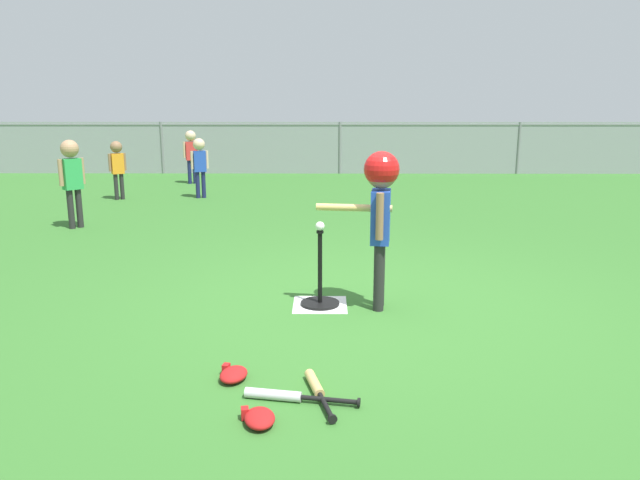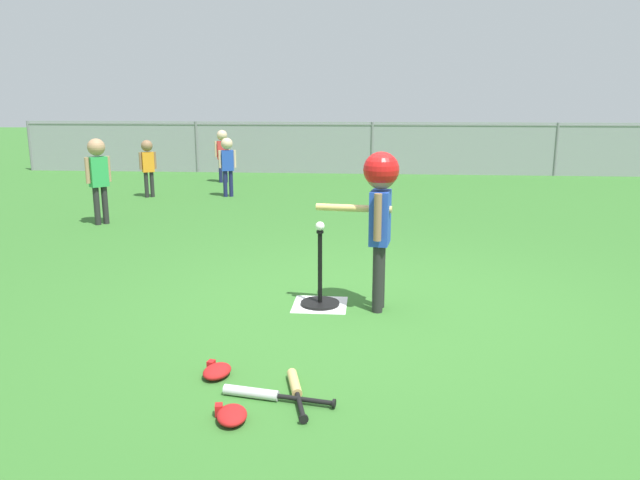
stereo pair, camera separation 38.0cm
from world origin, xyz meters
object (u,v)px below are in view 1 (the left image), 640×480
object	(u,v)px
fielder_deep_right	(117,162)
spare_bat_wood	(317,388)
fielder_deep_left	(72,172)
fielder_deep_center	(200,160)
batter_child	(380,198)
glove_near_bats	(259,418)
batting_tee	(320,294)
glove_by_plate	(233,374)
spare_bat_silver	(285,396)
baseball_on_tee	(320,226)
fielder_near_left	(191,150)

from	to	relation	value
fielder_deep_right	spare_bat_wood	xyz separation A→B (m)	(3.41, -6.91, -0.60)
fielder_deep_left	fielder_deep_center	size ratio (longest dim) A/B	1.14
batter_child	fielder_deep_left	bearing A→B (deg)	139.90
fielder_deep_left	fielder_deep_right	bearing A→B (deg)	94.64
glove_near_bats	spare_bat_wood	bearing A→B (deg)	49.46
batting_tee	glove_by_plate	xyz separation A→B (m)	(-0.51, -1.38, -0.06)
spare_bat_silver	batting_tee	bearing A→B (deg)	83.60
batting_tee	baseball_on_tee	xyz separation A→B (m)	(0.00, -0.00, 0.57)
fielder_deep_right	spare_bat_silver	world-z (taller)	fielder_deep_right
fielder_deep_center	spare_bat_silver	xyz separation A→B (m)	(1.89, -7.18, -0.62)
batter_child	fielder_deep_right	xyz separation A→B (m)	(-3.88, 5.43, -0.28)
fielder_deep_left	fielder_deep_center	bearing A→B (deg)	65.32
fielder_deep_left	fielder_deep_right	distance (m)	2.32
batting_tee	spare_bat_silver	size ratio (longest dim) A/B	0.96
baseball_on_tee	fielder_deep_center	size ratio (longest dim) A/B	0.07
glove_by_plate	glove_near_bats	distance (m)	0.56
fielder_deep_center	fielder_deep_right	xyz separation A→B (m)	(-1.33, -0.18, -0.02)
fielder_deep_right	glove_by_plate	xyz separation A→B (m)	(2.90, -6.74, -0.59)
batter_child	spare_bat_silver	size ratio (longest dim) A/B	1.93
fielder_deep_left	glove_by_plate	distance (m)	5.24
spare_bat_silver	glove_by_plate	world-z (taller)	glove_by_plate
glove_near_bats	fielder_deep_right	bearing A→B (deg)	113.20
batting_tee	baseball_on_tee	size ratio (longest dim) A/B	8.47
batting_tee	glove_by_plate	distance (m)	1.47
fielder_deep_right	spare_bat_silver	bearing A→B (deg)	-65.24
batter_child	fielder_deep_right	bearing A→B (deg)	125.59
spare_bat_wood	glove_by_plate	world-z (taller)	glove_by_plate
spare_bat_silver	fielder_deep_center	bearing A→B (deg)	104.77
spare_bat_wood	batter_child	bearing A→B (deg)	72.14
baseball_on_tee	fielder_deep_center	xyz separation A→B (m)	(-2.08, 5.54, -0.02)
fielder_deep_center	spare_bat_wood	size ratio (longest dim) A/B	1.79
spare_bat_silver	glove_near_bats	world-z (taller)	glove_near_bats
fielder_deep_left	spare_bat_wood	bearing A→B (deg)	-54.98
spare_bat_wood	glove_near_bats	size ratio (longest dim) A/B	2.28
baseball_on_tee	fielder_deep_left	size ratio (longest dim) A/B	0.06
fielder_deep_center	spare_bat_silver	world-z (taller)	fielder_deep_center
fielder_deep_center	spare_bat_wood	xyz separation A→B (m)	(2.07, -7.09, -0.62)
baseball_on_tee	batter_child	distance (m)	0.53
fielder_deep_center	glove_by_plate	size ratio (longest dim) A/B	4.08
batter_child	spare_bat_wood	bearing A→B (deg)	-107.86
baseball_on_tee	fielder_near_left	distance (m)	7.79
fielder_near_left	glove_near_bats	size ratio (longest dim) A/B	4.25
fielder_deep_left	spare_bat_wood	size ratio (longest dim) A/B	2.04
batter_child	fielder_near_left	bearing A→B (deg)	112.56
batter_child	glove_near_bats	distance (m)	2.17
batter_child	fielder_deep_right	distance (m)	6.68
batter_child	glove_near_bats	bearing A→B (deg)	-112.96
fielder_deep_left	baseball_on_tee	bearing A→B (deg)	-43.38
spare_bat_silver	spare_bat_wood	size ratio (longest dim) A/B	1.17
baseball_on_tee	glove_by_plate	size ratio (longest dim) A/B	0.30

